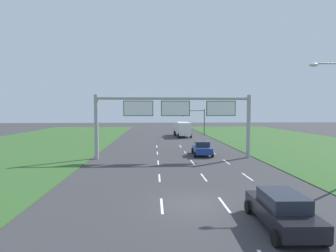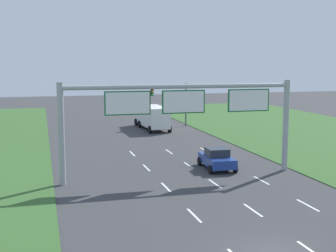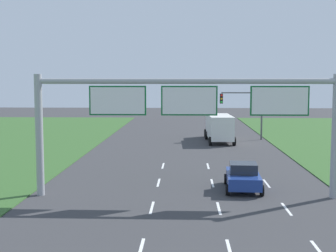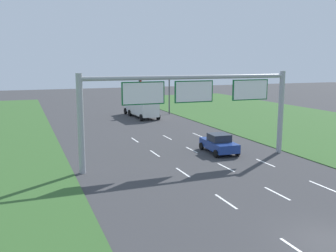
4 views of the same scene
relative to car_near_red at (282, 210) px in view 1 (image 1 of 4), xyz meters
name	(u,v)px [view 1 (image 1 of 4)]	position (x,y,z in m)	size (l,w,h in m)	color
ground_plane	(193,205)	(-3.55, 2.98, -0.82)	(200.00, 200.00, 0.00)	#38383A
lane_dashes_inner_left	(160,189)	(-5.30, 5.98, -0.81)	(0.14, 44.40, 0.01)	white
lane_dashes_inner_right	(212,189)	(-1.80, 5.98, -0.81)	(0.14, 44.40, 0.01)	white
lane_dashes_slip	(263,188)	(1.70, 5.98, -0.81)	(0.14, 44.40, 0.01)	white
car_near_red	(282,210)	(0.00, 0.00, 0.00)	(2.28, 4.50, 1.61)	black
car_lead_silver	(202,148)	(-0.04, 19.24, -0.01)	(2.38, 4.20, 1.64)	navy
box_truck	(182,128)	(0.06, 41.94, 0.80)	(2.92, 8.56, 2.91)	silver
sign_gantry	(175,113)	(-3.38, 17.42, 4.14)	(17.24, 0.44, 7.00)	#9EA0A5
traffic_light_mast	(195,117)	(2.98, 43.34, 3.05)	(4.76, 0.49, 5.60)	#47494F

